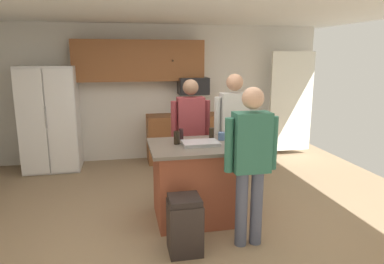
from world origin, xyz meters
name	(u,v)px	position (x,y,z in m)	size (l,w,h in m)	color
floor	(187,217)	(0.00, 0.00, 0.00)	(7.04, 7.04, 0.00)	#937A5B
ceiling	(186,2)	(0.00, 0.00, 2.60)	(7.04, 7.04, 0.00)	white
back_wall	(160,93)	(0.00, 2.80, 1.30)	(6.40, 0.10, 2.60)	silver
french_door_window_panel	(291,102)	(2.60, 2.40, 1.10)	(0.90, 0.06, 2.00)	white
cabinet_run_upper	(139,61)	(-0.40, 2.60, 1.93)	(2.40, 0.38, 0.75)	brown
cabinet_run_lower	(193,137)	(0.60, 2.48, 0.45)	(1.80, 0.63, 0.90)	brown
refrigerator	(50,119)	(-2.00, 2.38, 0.92)	(0.95, 0.76, 1.85)	white
microwave_over_range	(193,86)	(0.60, 2.50, 1.45)	(0.56, 0.40, 0.32)	black
kitchen_island	(197,181)	(0.12, -0.04, 0.49)	(1.15, 0.93, 0.96)	#9E4C33
person_guest_by_door	(251,157)	(0.53, -0.78, 0.99)	(0.57, 0.23, 1.71)	#4C5166
person_guest_left	(234,127)	(0.77, 0.53, 1.03)	(0.57, 0.23, 1.78)	#4C5166
person_elder_center	(191,129)	(0.20, 0.77, 0.98)	(0.57, 0.22, 1.69)	#4C5166
glass_stout_tall	(181,134)	(-0.03, 0.24, 1.03)	(0.06, 0.06, 0.14)	black
glass_pilsner	(177,138)	(-0.12, 0.02, 1.04)	(0.07, 0.07, 0.16)	black
tumbler_amber	(212,134)	(0.36, 0.17, 1.04)	(0.06, 0.06, 0.15)	black
mug_blue_stoneware	(222,136)	(0.48, 0.13, 1.01)	(0.13, 0.09, 0.10)	#4C6B99
serving_tray	(200,143)	(0.16, -0.07, 0.98)	(0.44, 0.30, 0.04)	#B7B7BC
trash_bin	(185,225)	(-0.17, -0.79, 0.30)	(0.34, 0.34, 0.61)	black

